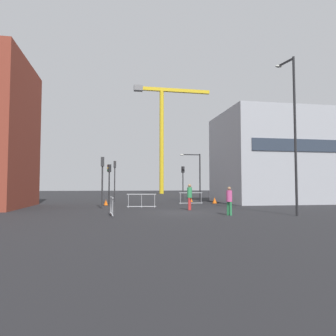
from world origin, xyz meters
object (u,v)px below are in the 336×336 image
at_px(traffic_light_near, 183,178).
at_px(traffic_cone_striped, 191,200).
at_px(pedestrian_walking, 190,195).
at_px(traffic_light_crosswalk, 102,174).
at_px(traffic_light_median, 109,177).
at_px(traffic_cone_by_barrier, 106,203).
at_px(traffic_cone_orange, 215,201).
at_px(streetlamp_tall, 293,125).
at_px(pedestrian_waiting, 229,199).
at_px(streetlamp_short, 196,172).
at_px(traffic_light_far, 115,175).
at_px(construction_crane, 163,123).

xyz_separation_m(traffic_light_near, traffic_cone_striped, (0.22, -2.70, -2.36)).
bearing_deg(pedestrian_walking, traffic_light_crosswalk, 158.32).
bearing_deg(traffic_light_median, pedestrian_walking, -52.51).
relative_size(traffic_light_crosswalk, traffic_cone_by_barrier, 7.55).
height_order(traffic_light_crosswalk, pedestrian_walking, traffic_light_crosswalk).
relative_size(traffic_light_near, traffic_cone_orange, 6.39).
bearing_deg(traffic_cone_striped, pedestrian_walking, -104.79).
relative_size(traffic_cone_striped, traffic_cone_orange, 0.85).
relative_size(streetlamp_tall, traffic_cone_striped, 18.17).
xyz_separation_m(pedestrian_waiting, traffic_cone_by_barrier, (-7.30, 10.04, -0.73)).
distance_m(traffic_light_median, traffic_light_near, 9.46).
relative_size(traffic_light_median, traffic_light_near, 0.95).
xyz_separation_m(streetlamp_tall, streetlamp_short, (-1.55, 15.77, -2.06)).
bearing_deg(traffic_cone_striped, traffic_light_median, -164.79).
bearing_deg(traffic_cone_by_barrier, traffic_light_near, 38.02).
bearing_deg(streetlamp_tall, pedestrian_waiting, 167.05).
bearing_deg(traffic_light_near, traffic_cone_by_barrier, -141.98).
height_order(traffic_light_far, traffic_light_median, traffic_light_far).
bearing_deg(pedestrian_waiting, construction_crane, 85.79).
bearing_deg(construction_crane, traffic_cone_by_barrier, -106.72).
bearing_deg(traffic_cone_orange, traffic_light_far, 154.45).
xyz_separation_m(streetlamp_short, traffic_light_near, (-1.13, 1.60, -0.63)).
bearing_deg(streetlamp_tall, traffic_light_crosswalk, 146.48).
relative_size(pedestrian_walking, traffic_cone_striped, 3.59).
bearing_deg(traffic_cone_by_barrier, traffic_cone_striped, 23.98).
height_order(streetlamp_tall, streetlamp_short, streetlamp_tall).
xyz_separation_m(streetlamp_short, traffic_cone_orange, (0.68, -3.96, -2.95)).
relative_size(streetlamp_tall, pedestrian_waiting, 5.59).
height_order(traffic_cone_striped, traffic_cone_orange, traffic_cone_orange).
xyz_separation_m(streetlamp_short, traffic_cone_striped, (-0.90, -1.10, -2.99)).
distance_m(traffic_light_median, traffic_cone_striped, 8.88).
xyz_separation_m(traffic_light_crosswalk, traffic_light_median, (0.43, 5.02, -0.13)).
bearing_deg(streetlamp_tall, streetlamp_short, 95.62).
relative_size(traffic_light_crosswalk, traffic_light_near, 1.01).
height_order(streetlamp_short, traffic_light_far, streetlamp_short).
distance_m(traffic_light_far, traffic_light_near, 7.64).
height_order(construction_crane, pedestrian_walking, construction_crane).
bearing_deg(streetlamp_short, traffic_light_median, -159.96).
bearing_deg(traffic_cone_striped, traffic_cone_by_barrier, -156.02).
bearing_deg(traffic_light_near, construction_crane, 85.34).
distance_m(traffic_cone_striped, traffic_cone_orange, 3.27).
bearing_deg(streetlamp_short, traffic_cone_by_barrier, -152.58).
distance_m(traffic_light_far, traffic_cone_striped, 8.37).
distance_m(streetlamp_tall, traffic_cone_striped, 15.70).
relative_size(traffic_light_median, traffic_cone_striped, 7.15).
xyz_separation_m(construction_crane, streetlamp_tall, (0.31, -46.35, -9.44)).
distance_m(traffic_light_far, traffic_cone_orange, 10.69).
relative_size(pedestrian_walking, traffic_cone_orange, 3.04).
height_order(traffic_light_far, traffic_cone_striped, traffic_light_far).
bearing_deg(traffic_light_crosswalk, streetlamp_tall, -33.52).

